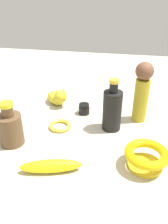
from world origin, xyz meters
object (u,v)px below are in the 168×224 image
bottle_short (10,128)px  bottle_tall (112,109)px  cat_figurine (57,97)px  nail_polish_jar (84,109)px  person_figure_adult (142,90)px  bangle (60,126)px  bowl (146,156)px  banana (51,166)px

bottle_short → bottle_tall: 0.36m
bottle_tall → cat_figurine: size_ratio=1.67×
nail_polish_jar → bottle_tall: size_ratio=0.23×
nail_polish_jar → person_figure_adult: person_figure_adult is taller
nail_polish_jar → bangle: bearing=149.4°
cat_figurine → bowl: size_ratio=0.90×
bottle_short → person_figure_adult: (0.23, -0.43, 0.07)m
bottle_short → bowl: bottle_short is taller
bottle_short → banana: (-0.11, -0.17, -0.04)m
nail_polish_jar → bowl: 0.37m
person_figure_adult → bowl: bearing=-176.8°
person_figure_adult → banana: 0.44m
nail_polish_jar → person_figure_adult: 0.25m
bowl → nail_polish_jar: bearing=40.4°
bangle → bowl: bearing=-117.2°
cat_figurine → bangle: cat_figurine is taller
cat_figurine → bangle: size_ratio=1.40×
bottle_short → banana: bottle_short is taller
bottle_tall → bangle: bearing=99.1°
banana → cat_figurine: cat_figurine is taller
bottle_tall → bangle: (-0.03, 0.19, -0.07)m
person_figure_adult → bottle_short: bearing=118.5°
nail_polish_jar → cat_figurine: 0.14m
nail_polish_jar → bottle_tall: 0.16m
bangle → bowl: bowl is taller
person_figure_adult → bottle_tall: size_ratio=1.20×
cat_figurine → banana: bearing=-167.0°
bottle_tall → bowl: bearing=-148.1°
bangle → bottle_tall: bearing=-80.9°
nail_polish_jar → banana: 0.35m
nail_polish_jar → cat_figurine: size_ratio=0.39×
cat_figurine → bowl: (-0.34, -0.37, 0.00)m
bangle → bowl: (-0.16, -0.31, 0.03)m
bottle_short → bottle_tall: size_ratio=0.79×
banana → bottle_tall: size_ratio=0.92×
nail_polish_jar → cat_figurine: (0.06, 0.13, 0.01)m
bottle_tall → person_figure_adult: bearing=-51.4°
person_figure_adult → bowl: size_ratio=1.80×
bottle_short → bottle_tall: bearing=-65.1°
banana → cat_figurine: 0.42m
person_figure_adult → bowl: (-0.27, -0.02, -0.09)m
nail_polish_jar → bowl: bearing=-139.6°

